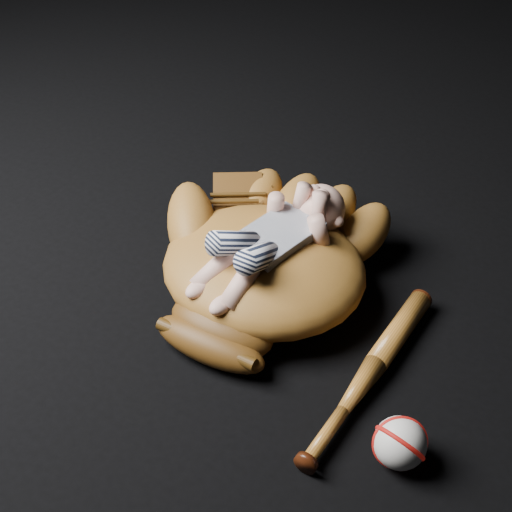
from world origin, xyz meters
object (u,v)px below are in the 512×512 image
baseball_bat (369,374)px  baseball (400,443)px  newborn_baby (266,241)px  baseball_glove (264,260)px

baseball_bat → baseball: size_ratio=5.40×
newborn_baby → baseball_bat: bearing=-7.7°
baseball_glove → newborn_baby: bearing=-36.1°
baseball_glove → baseball: 0.42m
newborn_baby → baseball: (0.35, -0.20, -0.09)m
newborn_baby → baseball_bat: newborn_baby is taller
newborn_baby → baseball_bat: (0.25, -0.08, -0.11)m
newborn_baby → baseball_bat: 0.29m
baseball_glove → newborn_baby: newborn_baby is taller
newborn_baby → baseball: bearing=-18.3°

